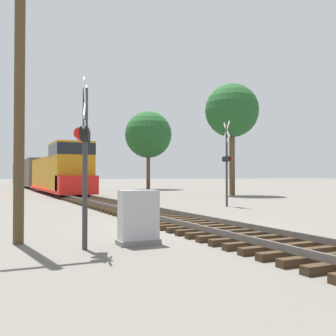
{
  "coord_description": "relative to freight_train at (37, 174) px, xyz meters",
  "views": [
    {
      "loc": [
        -6.13,
        -11.29,
        1.67
      ],
      "look_at": [
        1.9,
        5.9,
        2.05
      ],
      "focal_mm": 42.0,
      "sensor_mm": 36.0,
      "label": 1
    }
  ],
  "objects": [
    {
      "name": "ground_plane",
      "position": [
        0.0,
        -42.13,
        -1.97
      ],
      "size": [
        400.0,
        400.0,
        0.0
      ],
      "primitive_type": "plane",
      "color": "#666059"
    },
    {
      "name": "rail_track_bed",
      "position": [
        0.0,
        -42.13,
        -1.84
      ],
      "size": [
        2.6,
        160.0,
        0.31
      ],
      "color": "#382819",
      "rests_on": "ground"
    },
    {
      "name": "freight_train",
      "position": [
        0.0,
        0.0,
        0.0
      ],
      "size": [
        2.87,
        51.43,
        4.28
      ],
      "color": "#B77A14",
      "rests_on": "ground"
    },
    {
      "name": "crossing_signal_near",
      "position": [
        -4.09,
        -44.55,
        0.42
      ],
      "size": [
        0.56,
        1.01,
        3.83
      ],
      "rotation": [
        0.0,
        0.0,
        -1.87
      ],
      "color": "#333333",
      "rests_on": "ground"
    },
    {
      "name": "crossing_signal_far",
      "position": [
        5.84,
        -35.44,
        0.57
      ],
      "size": [
        0.51,
        1.01,
        4.63
      ],
      "rotation": [
        0.0,
        0.0,
        1.34
      ],
      "color": "#333333",
      "rests_on": "ground"
    },
    {
      "name": "relay_cabinet",
      "position": [
        -2.73,
        -44.45,
        -1.33
      ],
      "size": [
        1.02,
        0.5,
        1.32
      ],
      "color": "slate",
      "rests_on": "ground"
    },
    {
      "name": "utility_pole",
      "position": [
        -5.37,
        -43.13,
        2.24
      ],
      "size": [
        1.8,
        0.26,
        8.11
      ],
      "color": "#4C3A23",
      "rests_on": "ground"
    },
    {
      "name": "tree_far_right",
      "position": [
        13.17,
        -25.17,
        5.29
      ],
      "size": [
        4.63,
        4.63,
        9.64
      ],
      "color": "brown",
      "rests_on": "ground"
    },
    {
      "name": "tree_mid_background",
      "position": [
        12.52,
        -7.66,
        4.88
      ],
      "size": [
        5.87,
        5.87,
        9.81
      ],
      "color": "brown",
      "rests_on": "ground"
    }
  ]
}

